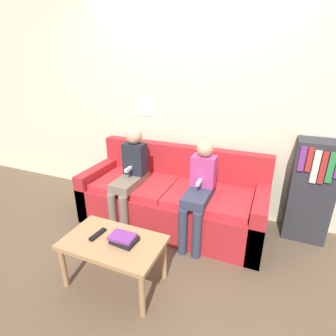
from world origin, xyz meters
TOP-DOWN VIEW (x-y plane):
  - ground_plane at (0.00, 0.00)m, footprint 10.00×10.00m
  - wall_back at (-0.00, 1.02)m, footprint 8.00×0.07m
  - couch at (0.00, 0.52)m, footprint 2.03×0.81m
  - coffee_table at (-0.11, -0.51)m, footprint 0.80×0.48m
  - person_left at (-0.43, 0.33)m, footprint 0.24×0.56m
  - person_right at (0.36, 0.32)m, footprint 0.24×0.56m
  - tv_remote at (-0.26, -0.50)m, footprint 0.06×0.17m
  - book_stack at (-0.01, -0.49)m, footprint 0.22×0.17m
  - bookshelf at (1.39, 0.82)m, footprint 0.41×0.31m

SIDE VIEW (x-z plane):
  - ground_plane at x=0.00m, z-range 0.00..0.00m
  - couch at x=0.00m, z-range -0.14..0.71m
  - coffee_table at x=-0.11m, z-range 0.16..0.58m
  - tv_remote at x=-0.26m, z-range 0.42..0.45m
  - book_stack at x=-0.01m, z-range 0.42..0.49m
  - bookshelf at x=1.39m, z-range 0.00..1.07m
  - person_right at x=0.36m, z-range 0.07..1.12m
  - person_left at x=-0.43m, z-range 0.08..1.18m
  - wall_back at x=0.00m, z-range 0.00..2.60m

